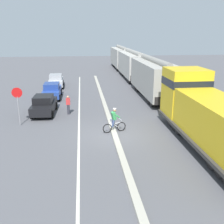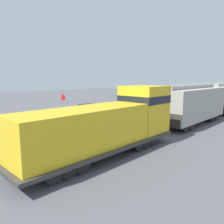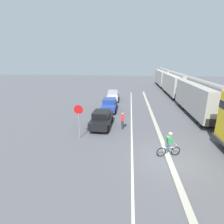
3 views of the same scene
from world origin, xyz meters
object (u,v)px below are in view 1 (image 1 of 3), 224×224
object	(u,v)px
stop_sign	(18,99)
hopper_car_trailing	(121,57)
locomotive	(206,116)
parked_car_blue	(52,91)
cyclist	(114,121)
hopper_car_middle	(133,65)
pedestrian_by_cars	(68,105)
parked_car_silver	(56,81)
parked_car_black	(44,105)
hopper_car_lead	(154,78)

from	to	relation	value
stop_sign	hopper_car_trailing	bearing A→B (deg)	68.22
locomotive	parked_car_blue	size ratio (longest dim) A/B	2.76
parked_car_blue	cyclist	distance (m)	11.71
parked_car_blue	hopper_car_middle	bearing A→B (deg)	45.37
hopper_car_trailing	pedestrian_by_cars	world-z (taller)	hopper_car_trailing
hopper_car_trailing	parked_car_silver	xyz separation A→B (m)	(-10.80, -16.55, -1.26)
pedestrian_by_cars	parked_car_black	bearing A→B (deg)	169.50
hopper_car_trailing	cyclist	size ratio (longest dim) A/B	6.18
stop_sign	cyclist	bearing A→B (deg)	-17.81
hopper_car_middle	parked_car_blue	distance (m)	15.28
hopper_car_lead	parked_car_black	xyz separation A→B (m)	(-10.80, -4.78, -1.26)
locomotive	parked_car_blue	xyz separation A→B (m)	(-10.70, 12.92, -0.98)
hopper_car_lead	stop_sign	size ratio (longest dim) A/B	3.68
locomotive	parked_car_black	bearing A→B (deg)	145.66
parked_car_blue	hopper_car_trailing	bearing A→B (deg)	64.51
hopper_car_trailing	parked_car_silver	world-z (taller)	hopper_car_trailing
locomotive	hopper_car_lead	xyz separation A→B (m)	(0.00, 12.16, 0.28)
hopper_car_trailing	parked_car_blue	distance (m)	24.88
locomotive	parked_car_black	size ratio (longest dim) A/B	2.73
locomotive	hopper_car_trailing	xyz separation A→B (m)	(0.00, 35.36, 0.28)
locomotive	parked_car_black	xyz separation A→B (m)	(-10.80, 7.38, -0.98)
parked_car_silver	pedestrian_by_cars	xyz separation A→B (m)	(2.05, -11.80, 0.03)
hopper_car_lead	parked_car_silver	size ratio (longest dim) A/B	2.48
hopper_car_lead	pedestrian_by_cars	world-z (taller)	hopper_car_lead
hopper_car_middle	parked_car_silver	bearing A→B (deg)	-155.37
parked_car_blue	pedestrian_by_cars	distance (m)	6.23
parked_car_black	cyclist	xyz separation A→B (m)	(5.39, -4.91, 0.00)
hopper_car_middle	pedestrian_by_cars	distance (m)	18.94
hopper_car_trailing	parked_car_silver	distance (m)	19.80
parked_car_black	parked_car_silver	size ratio (longest dim) A/B	1.00
parked_car_black	pedestrian_by_cars	world-z (taller)	same
parked_car_blue	stop_sign	world-z (taller)	stop_sign
hopper_car_lead	cyclist	bearing A→B (deg)	-119.18
parked_car_blue	stop_sign	size ratio (longest dim) A/B	1.46
hopper_car_lead	hopper_car_trailing	world-z (taller)	same
hopper_car_trailing	pedestrian_by_cars	bearing A→B (deg)	-107.16
hopper_car_lead	parked_car_blue	distance (m)	10.80
hopper_car_lead	parked_car_black	size ratio (longest dim) A/B	2.49
locomotive	hopper_car_middle	xyz separation A→B (m)	(0.00, 23.76, 0.28)
hopper_car_middle	pedestrian_by_cars	xyz separation A→B (m)	(-8.75, -16.76, -1.23)
hopper_car_lead	cyclist	distance (m)	11.17
parked_car_blue	cyclist	bearing A→B (deg)	-63.18
hopper_car_lead	pedestrian_by_cars	xyz separation A→B (m)	(-8.75, -5.16, -1.23)
pedestrian_by_cars	hopper_car_lead	bearing A→B (deg)	30.50
parked_car_silver	stop_sign	world-z (taller)	stop_sign
locomotive	stop_sign	bearing A→B (deg)	159.14
parked_car_silver	pedestrian_by_cars	distance (m)	11.98
hopper_car_middle	cyclist	size ratio (longest dim) A/B	6.18
hopper_car_lead	pedestrian_by_cars	distance (m)	10.23
parked_car_blue	pedestrian_by_cars	size ratio (longest dim) A/B	2.60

